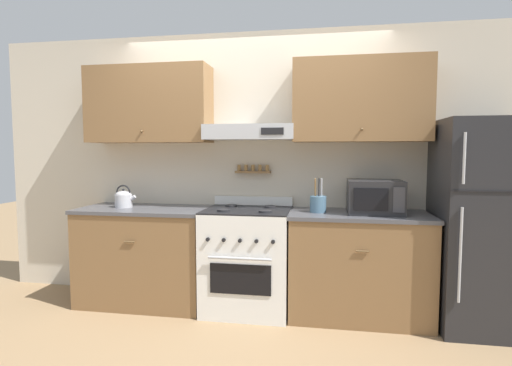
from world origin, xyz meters
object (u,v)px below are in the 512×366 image
(refrigerator, at_px, (480,225))
(microwave, at_px, (375,197))
(stove_range, at_px, (248,259))
(tea_kettle, at_px, (124,198))
(utensil_crock, at_px, (318,204))

(refrigerator, xyz_separation_m, microwave, (-0.81, 0.05, 0.20))
(stove_range, distance_m, refrigerator, 1.94)
(stove_range, height_order, microwave, microwave)
(tea_kettle, xyz_separation_m, utensil_crock, (1.80, 0.00, -0.01))
(stove_range, bearing_deg, tea_kettle, 179.72)
(utensil_crock, bearing_deg, stove_range, -179.45)
(tea_kettle, bearing_deg, microwave, 0.45)
(refrigerator, relative_size, microwave, 3.75)
(tea_kettle, bearing_deg, stove_range, -0.28)
(refrigerator, bearing_deg, microwave, 176.27)
(stove_range, bearing_deg, refrigerator, -0.88)
(stove_range, distance_m, microwave, 1.24)
(microwave, height_order, utensil_crock, utensil_crock)
(refrigerator, height_order, tea_kettle, refrigerator)
(stove_range, relative_size, microwave, 2.22)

